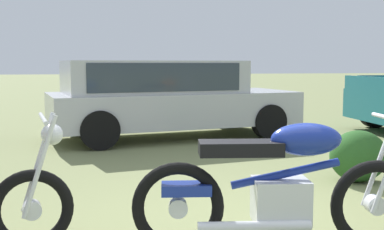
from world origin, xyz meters
name	(u,v)px	position (x,y,z in m)	size (l,w,h in m)	color
motorcycle_blue	(281,187)	(0.06, -0.34, 0.48)	(2.13, 0.64, 1.02)	black
car_silver	(164,93)	(-0.15, 5.24, 0.84)	(4.77, 2.64, 1.43)	#B2B5BA
shrub_low	(358,156)	(1.70, 1.51, 0.30)	(0.67, 0.58, 0.61)	#234F1E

